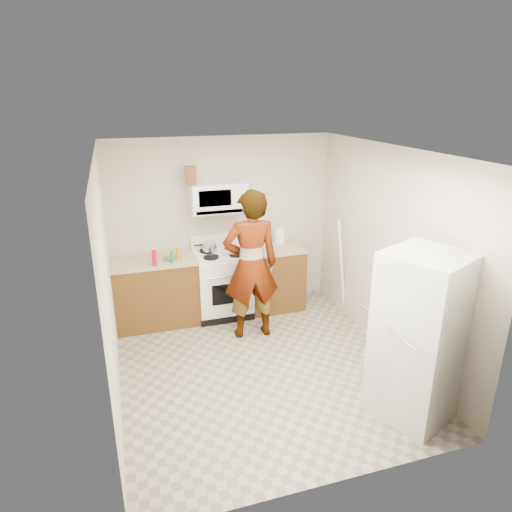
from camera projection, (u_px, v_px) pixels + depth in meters
name	position (u px, v px, depth m)	size (l,w,h in m)	color
floor	(261.00, 366.00, 5.39)	(3.60, 3.60, 0.00)	gray
back_wall	(223.00, 225.00, 6.57)	(3.20, 0.02, 2.50)	beige
right_wall	(388.00, 253.00, 5.41)	(0.02, 3.60, 2.50)	beige
cabinet_left	(156.00, 293.00, 6.28)	(1.12, 0.62, 0.90)	#5B3315
counter_left	(153.00, 261.00, 6.12)	(1.14, 0.64, 0.04)	tan
cabinet_right	(273.00, 278.00, 6.76)	(0.80, 0.62, 0.90)	#5B3315
counter_right	(274.00, 249.00, 6.60)	(0.82, 0.64, 0.04)	tan
gas_range	(222.00, 282.00, 6.52)	(0.76, 0.65, 1.13)	white
microwave	(218.00, 197.00, 6.23)	(0.76, 0.38, 0.40)	white
person	(251.00, 265.00, 5.78)	(0.72, 0.47, 1.96)	tan
fridge	(419.00, 337.00, 4.36)	(0.70, 0.70, 1.70)	silver
kettle	(280.00, 236.00, 6.79)	(0.16, 0.16, 0.20)	white
jug	(191.00, 176.00, 5.98)	(0.14, 0.14, 0.24)	brown
saucepan	(209.00, 247.00, 6.40)	(0.20, 0.20, 0.11)	silver
tray	(232.00, 252.00, 6.33)	(0.25, 0.16, 0.05)	white
bottle_spray	(154.00, 258.00, 5.88)	(0.06, 0.06, 0.21)	red
bottle_hot_sauce	(178.00, 253.00, 6.11)	(0.05, 0.05, 0.16)	orange
bottle_green_cap	(172.00, 257.00, 5.98)	(0.05, 0.05, 0.16)	#17812B
pot_lid	(172.00, 258.00, 6.16)	(0.25, 0.25, 0.01)	silver
broom	(342.00, 267.00, 6.43)	(0.03, 0.03, 1.46)	white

